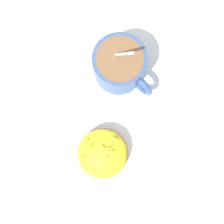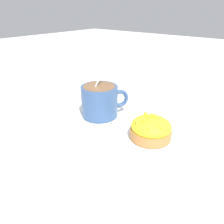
% 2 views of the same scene
% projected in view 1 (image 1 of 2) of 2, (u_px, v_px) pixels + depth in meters
% --- Properties ---
extents(ground_plane, '(3.00, 3.00, 0.00)m').
position_uv_depth(ground_plane, '(108.00, 111.00, 0.50)').
color(ground_plane, silver).
extents(paper_napkin, '(0.32, 0.31, 0.00)m').
position_uv_depth(paper_napkin, '(108.00, 111.00, 0.50)').
color(paper_napkin, white).
rests_on(paper_napkin, ground_plane).
extents(coffee_cup, '(0.08, 0.10, 0.11)m').
position_uv_depth(coffee_cup, '(120.00, 65.00, 0.47)').
color(coffee_cup, '#335184').
rests_on(coffee_cup, paper_napkin).
extents(frosted_pastry, '(0.08, 0.08, 0.04)m').
position_uv_depth(frosted_pastry, '(101.00, 153.00, 0.47)').
color(frosted_pastry, '#B2753D').
rests_on(frosted_pastry, paper_napkin).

